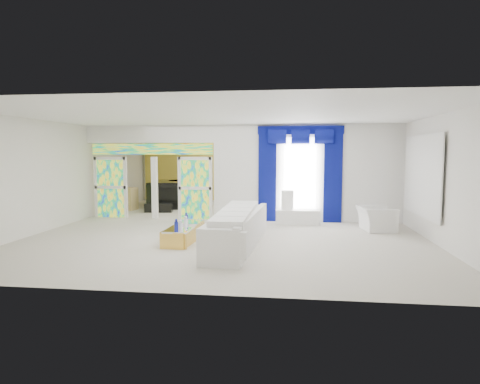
# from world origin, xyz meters

# --- Properties ---
(floor) EXTENTS (12.00, 12.00, 0.00)m
(floor) POSITION_xyz_m (0.00, 0.00, 0.00)
(floor) COLOR #B7AF9E
(floor) RESTS_ON ground
(dividing_wall) EXTENTS (5.70, 0.18, 3.00)m
(dividing_wall) POSITION_xyz_m (2.15, 1.00, 1.50)
(dividing_wall) COLOR white
(dividing_wall) RESTS_ON ground
(dividing_header) EXTENTS (4.30, 0.18, 0.55)m
(dividing_header) POSITION_xyz_m (-2.85, 1.00, 2.73)
(dividing_header) COLOR white
(dividing_header) RESTS_ON dividing_wall
(stained_panel_left) EXTENTS (0.95, 0.04, 2.00)m
(stained_panel_left) POSITION_xyz_m (-4.28, 1.00, 1.00)
(stained_panel_left) COLOR #994C3F
(stained_panel_left) RESTS_ON ground
(stained_panel_right) EXTENTS (0.95, 0.04, 2.00)m
(stained_panel_right) POSITION_xyz_m (-1.42, 1.00, 1.00)
(stained_panel_right) COLOR #994C3F
(stained_panel_right) RESTS_ON ground
(stained_transom) EXTENTS (4.00, 0.05, 0.35)m
(stained_transom) POSITION_xyz_m (-2.85, 1.00, 2.25)
(stained_transom) COLOR #994C3F
(stained_transom) RESTS_ON dividing_header
(window_pane) EXTENTS (1.00, 0.02, 2.30)m
(window_pane) POSITION_xyz_m (1.90, 0.90, 1.45)
(window_pane) COLOR white
(window_pane) RESTS_ON dividing_wall
(blue_drape_left) EXTENTS (0.55, 0.10, 2.80)m
(blue_drape_left) POSITION_xyz_m (0.90, 0.87, 1.40)
(blue_drape_left) COLOR #04114E
(blue_drape_left) RESTS_ON ground
(blue_drape_right) EXTENTS (0.55, 0.10, 2.80)m
(blue_drape_right) POSITION_xyz_m (2.90, 0.87, 1.40)
(blue_drape_right) COLOR #04114E
(blue_drape_right) RESTS_ON ground
(blue_pelmet) EXTENTS (2.60, 0.12, 0.25)m
(blue_pelmet) POSITION_xyz_m (1.90, 0.87, 2.82)
(blue_pelmet) COLOR #04114E
(blue_pelmet) RESTS_ON dividing_wall
(wall_mirror) EXTENTS (0.04, 2.70, 1.90)m
(wall_mirror) POSITION_xyz_m (4.94, -1.00, 1.55)
(wall_mirror) COLOR white
(wall_mirror) RESTS_ON ground
(gold_curtains) EXTENTS (9.70, 0.12, 2.90)m
(gold_curtains) POSITION_xyz_m (0.00, 5.90, 1.50)
(gold_curtains) COLOR gold
(gold_curtains) RESTS_ON ground
(white_sofa) EXTENTS (1.07, 3.86, 0.73)m
(white_sofa) POSITION_xyz_m (0.44, -2.71, 0.36)
(white_sofa) COLOR white
(white_sofa) RESTS_ON ground
(coffee_table) EXTENTS (0.67, 1.70, 0.37)m
(coffee_table) POSITION_xyz_m (-0.91, -2.41, 0.19)
(coffee_table) COLOR gold
(coffee_table) RESTS_ON ground
(console_table) EXTENTS (1.31, 0.50, 0.43)m
(console_table) POSITION_xyz_m (1.83, 0.41, 0.21)
(console_table) COLOR white
(console_table) RESTS_ON ground
(table_lamp) EXTENTS (0.36, 0.36, 0.58)m
(table_lamp) POSITION_xyz_m (1.53, 0.41, 0.72)
(table_lamp) COLOR white
(table_lamp) RESTS_ON console_table
(armchair) EXTENTS (1.01, 1.12, 0.65)m
(armchair) POSITION_xyz_m (3.96, -0.36, 0.33)
(armchair) COLOR white
(armchair) RESTS_ON ground
(grand_piano) EXTENTS (1.72, 2.15, 1.01)m
(grand_piano) POSITION_xyz_m (-3.09, 3.94, 0.51)
(grand_piano) COLOR black
(grand_piano) RESTS_ON ground
(piano_bench) EXTENTS (1.01, 0.48, 0.33)m
(piano_bench) POSITION_xyz_m (-3.09, 2.34, 0.16)
(piano_bench) COLOR black
(piano_bench) RESTS_ON ground
(tv_console) EXTENTS (0.65, 0.61, 0.83)m
(tv_console) POSITION_xyz_m (-4.43, 2.79, 0.42)
(tv_console) COLOR tan
(tv_console) RESTS_ON ground
(chandelier) EXTENTS (0.60, 0.60, 0.60)m
(chandelier) POSITION_xyz_m (-2.30, 3.40, 2.65)
(chandelier) COLOR gold
(chandelier) RESTS_ON ceiling
(decanters) EXTENTS (0.19, 1.10, 0.20)m
(decanters) POSITION_xyz_m (-0.94, -2.44, 0.46)
(decanters) COLOR white
(decanters) RESTS_ON coffee_table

